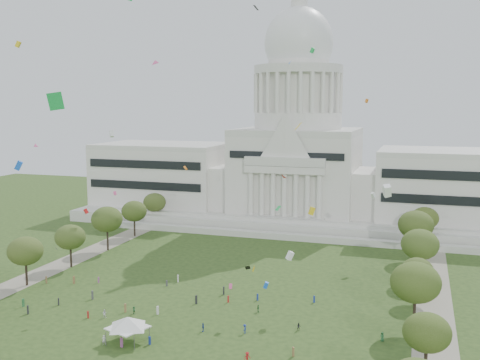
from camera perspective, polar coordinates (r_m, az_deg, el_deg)
name	(u,v)px	position (r m, az deg, el deg)	size (l,w,h in m)	color
ground	(166,337)	(110.02, -7.57, -15.55)	(400.00, 400.00, 0.00)	#2A4219
capitol	(297,161)	(210.32, 5.81, 1.91)	(160.00, 64.50, 91.30)	beige
path_left	(50,270)	(158.17, -18.76, -8.61)	(8.00, 160.00, 0.04)	gray
path_right	(434,311)	(128.47, 19.07, -12.43)	(8.00, 160.00, 0.04)	gray
row_tree_r_1	(427,333)	(96.03, 18.46, -14.49)	(7.58, 7.58, 10.78)	black
row_tree_l_2	(25,251)	(144.60, -20.98, -6.75)	(8.42, 8.42, 11.97)	black
row_tree_r_2	(416,283)	(113.45, 17.41, -9.91)	(9.55, 9.55, 13.58)	black
row_tree_l_3	(70,237)	(156.95, -16.88, -5.57)	(8.12, 8.12, 11.55)	black
row_tree_r_3	(417,271)	(130.52, 17.58, -8.79)	(7.01, 7.01, 9.98)	black
row_tree_l_4	(107,219)	(171.80, -13.36, -3.91)	(9.29, 9.29, 13.21)	black
row_tree_r_4	(420,244)	(145.00, 17.82, -6.25)	(9.19, 9.19, 13.06)	black
row_tree_l_5	(134,211)	(188.30, -10.70, -3.13)	(8.33, 8.33, 11.85)	black
row_tree_r_5	(416,225)	(164.53, 17.44, -4.38)	(9.82, 9.82, 13.96)	black
row_tree_l_6	(155,202)	(204.86, -8.67, -2.26)	(8.19, 8.19, 11.64)	black
row_tree_r_6	(425,218)	(182.40, 18.27, -3.71)	(8.42, 8.42, 11.97)	black
event_tent	(128,322)	(107.87, -11.35, -13.96)	(11.02, 11.02, 4.84)	#4C4C4C
person_0	(382,337)	(110.22, 14.25, -15.18)	(0.86, 0.56, 1.76)	#33723F
person_2	(299,327)	(112.32, 6.00, -14.59)	(0.75, 0.46, 1.54)	#26262B
person_3	(245,329)	(110.48, 0.48, -14.88)	(1.14, 0.59, 1.76)	navy
person_4	(203,327)	(111.49, -3.77, -14.70)	(0.98, 0.54, 1.67)	navy
person_5	(134,310)	(121.84, -10.72, -12.86)	(1.47, 0.58, 1.58)	#33723F
person_7	(104,340)	(108.65, -13.66, -15.49)	(0.67, 0.49, 1.83)	silver
person_8	(105,314)	(121.02, -13.60, -13.05)	(0.85, 0.52, 1.74)	silver
person_9	(247,357)	(99.20, 0.75, -17.56)	(1.23, 0.64, 1.91)	#B21E1E
person_10	(258,308)	(120.72, 1.86, -12.91)	(0.96, 0.52, 1.63)	#33723F
distant_crowd	(133,302)	(126.38, -10.81, -12.07)	(66.65, 37.86, 1.95)	#B21E1E
kite_swarm	(203,184)	(107.56, -3.82, -0.36)	(83.77, 101.13, 62.66)	orange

